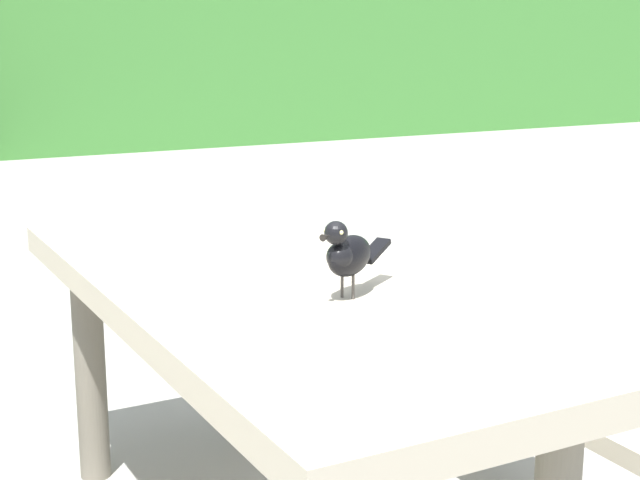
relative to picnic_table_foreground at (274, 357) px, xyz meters
name	(u,v)px	position (x,y,z in m)	size (l,w,h in m)	color
picnic_table_foreground	(274,357)	(0.00, 0.00, 0.00)	(1.75, 1.83, 0.74)	#B2A893
bird_grackle	(347,254)	(0.09, -0.19, 0.29)	(0.25, 0.18, 0.18)	black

